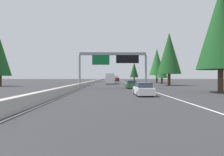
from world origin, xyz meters
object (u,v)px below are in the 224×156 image
at_px(conifer_right_foreground, 221,28).
at_px(conifer_right_distant, 134,70).
at_px(sedan_far_right, 110,81).
at_px(box_truck_mid_left, 116,78).
at_px(sedan_mid_right, 116,80).
at_px(conifer_right_near, 169,53).
at_px(minivan_far_center, 117,79).
at_px(conifer_right_far, 157,62).
at_px(conifer_right_mid, 162,68).
at_px(bus_far_left, 110,78).
at_px(sign_gantry_overhead, 114,60).
at_px(conifer_left_near, 0,57).
at_px(sedan_near_right, 143,89).
at_px(pickup_distant_a, 110,80).
at_px(sedan_near_center, 131,85).

xyz_separation_m(conifer_right_foreground, conifer_right_distant, (62.82, 3.43, -3.13)).
bearing_deg(sedan_far_right, box_truck_mid_left, -5.30).
xyz_separation_m(sedan_mid_right, conifer_right_foreground, (-77.92, -11.01, 7.86)).
distance_m(box_truck_mid_left, conifer_right_near, 69.30).
height_order(box_truck_mid_left, sedan_mid_right, box_truck_mid_left).
bearing_deg(sedan_far_right, conifer_right_foreground, -164.44).
bearing_deg(sedan_mid_right, minivan_far_center, -179.77).
xyz_separation_m(box_truck_mid_left, conifer_right_far, (-42.27, -14.19, 6.29)).
relative_size(sedan_far_right, conifer_right_far, 0.34).
relative_size(conifer_right_near, conifer_right_mid, 1.61).
height_order(box_truck_mid_left, conifer_right_foreground, conifer_right_foreground).
height_order(bus_far_left, box_truck_mid_left, bus_far_left).
xyz_separation_m(sign_gantry_overhead, box_truck_mid_left, (79.96, -3.18, -3.68)).
bearing_deg(sedan_mid_right, sedan_far_right, 172.56).
bearing_deg(conifer_left_near, conifer_right_distant, -39.18).
bearing_deg(bus_far_left, sedan_near_right, -174.54).
distance_m(conifer_right_mid, conifer_right_far, 12.64).
bearing_deg(conifer_right_mid, conifer_left_near, 112.58).
xyz_separation_m(sedan_far_right, pickup_distant_a, (10.69, 0.03, 0.23)).
bearing_deg(sedan_near_center, box_truck_mid_left, 0.01).
bearing_deg(conifer_right_far, sedan_far_right, 77.66).
bearing_deg(box_truck_mid_left, sedan_near_center, -179.99).
bearing_deg(bus_far_left, conifer_right_near, -130.57).
distance_m(sedan_near_center, conifer_left_near, 30.52).
distance_m(sedan_far_right, conifer_right_mid, 23.35).
relative_size(box_truck_mid_left, conifer_right_far, 0.65).
bearing_deg(conifer_right_distant, conifer_right_near, -175.19).
xyz_separation_m(bus_far_left, conifer_right_near, (-12.58, -14.70, 6.25)).
bearing_deg(minivan_far_center, conifer_right_mid, -159.28).
bearing_deg(sedan_near_center, conifer_right_near, -42.11).
height_order(box_truck_mid_left, conifer_left_near, conifer_left_near).
xyz_separation_m(sedan_near_right, conifer_right_near, (25.86, -11.02, 7.29)).
xyz_separation_m(box_truck_mid_left, minivan_far_center, (-20.29, 0.12, -0.66)).
height_order(sedan_far_right, conifer_right_foreground, conifer_right_foreground).
height_order(conifer_right_mid, conifer_right_distant, conifer_right_distant).
height_order(sedan_mid_right, conifer_right_distant, conifer_right_distant).
distance_m(box_truck_mid_left, sedan_mid_right, 12.31).
height_order(sedan_near_right, sedan_near_center, same).
height_order(sign_gantry_overhead, sedan_near_center, sign_gantry_overhead).
distance_m(bus_far_left, conifer_right_near, 20.33).
relative_size(sign_gantry_overhead, conifer_right_mid, 1.56).
xyz_separation_m(minivan_far_center, conifer_left_near, (-51.47, 28.63, 5.59)).
bearing_deg(conifer_right_near, conifer_right_mid, -8.13).
relative_size(sedan_near_right, bus_far_left, 0.38).
distance_m(sedan_far_right, minivan_far_center, 18.42).
xyz_separation_m(sedan_near_center, conifer_right_near, (12.01, -10.85, 7.29)).
height_order(sedan_near_right, conifer_right_distant, conifer_right_distant).
xyz_separation_m(pickup_distant_a, conifer_right_mid, (-26.78, -16.40, 4.02)).
bearing_deg(conifer_right_distant, conifer_left_near, 140.82).
distance_m(conifer_right_near, conifer_right_mid, 14.14).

